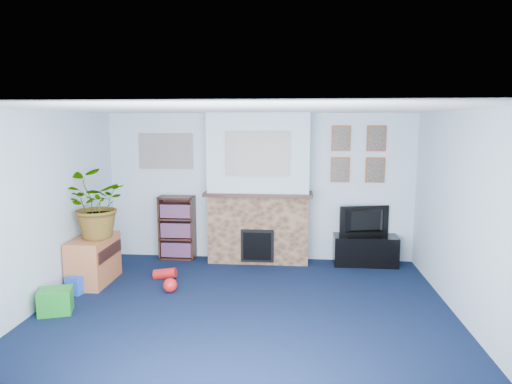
# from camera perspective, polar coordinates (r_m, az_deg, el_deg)

# --- Properties ---
(floor) EXTENTS (5.00, 4.50, 0.01)m
(floor) POSITION_cam_1_polar(r_m,az_deg,el_deg) (5.64, -1.47, -14.85)
(floor) COLOR #0D1733
(floor) RESTS_ON ground
(ceiling) EXTENTS (5.00, 4.50, 0.01)m
(ceiling) POSITION_cam_1_polar(r_m,az_deg,el_deg) (5.17, -1.57, 10.32)
(ceiling) COLOR white
(ceiling) RESTS_ON wall_back
(wall_back) EXTENTS (5.00, 0.04, 2.40)m
(wall_back) POSITION_cam_1_polar(r_m,az_deg,el_deg) (7.48, 0.44, 0.62)
(wall_back) COLOR silver
(wall_back) RESTS_ON ground
(wall_front) EXTENTS (5.00, 0.04, 2.40)m
(wall_front) POSITION_cam_1_polar(r_m,az_deg,el_deg) (3.13, -6.30, -11.05)
(wall_front) COLOR silver
(wall_front) RESTS_ON ground
(wall_left) EXTENTS (0.04, 4.50, 2.40)m
(wall_left) POSITION_cam_1_polar(r_m,az_deg,el_deg) (6.09, -25.62, -2.13)
(wall_left) COLOR silver
(wall_left) RESTS_ON ground
(wall_right) EXTENTS (0.04, 4.50, 2.40)m
(wall_right) POSITION_cam_1_polar(r_m,az_deg,el_deg) (5.58, 24.96, -3.01)
(wall_right) COLOR silver
(wall_right) RESTS_ON ground
(chimney_breast) EXTENTS (1.72, 0.50, 2.40)m
(chimney_breast) POSITION_cam_1_polar(r_m,az_deg,el_deg) (7.28, 0.31, 0.27)
(chimney_breast) COLOR brown
(chimney_breast) RESTS_ON ground
(collage_main) EXTENTS (1.00, 0.03, 0.68)m
(collage_main) POSITION_cam_1_polar(r_m,az_deg,el_deg) (7.01, 0.17, 4.84)
(collage_main) COLOR gray
(collage_main) RESTS_ON chimney_breast
(collage_left) EXTENTS (0.90, 0.03, 0.58)m
(collage_left) POSITION_cam_1_polar(r_m,az_deg,el_deg) (7.69, -11.20, 5.02)
(collage_left) COLOR gray
(collage_left) RESTS_ON wall_back
(portrait_tl) EXTENTS (0.30, 0.03, 0.40)m
(portrait_tl) POSITION_cam_1_polar(r_m,az_deg,el_deg) (7.40, 10.58, 6.60)
(portrait_tl) COLOR brown
(portrait_tl) RESTS_ON wall_back
(portrait_tr) EXTENTS (0.30, 0.03, 0.40)m
(portrait_tr) POSITION_cam_1_polar(r_m,az_deg,el_deg) (7.48, 14.81, 6.48)
(portrait_tr) COLOR brown
(portrait_tr) RESTS_ON wall_back
(portrait_bl) EXTENTS (0.30, 0.03, 0.40)m
(portrait_bl) POSITION_cam_1_polar(r_m,az_deg,el_deg) (7.44, 10.48, 2.75)
(portrait_bl) COLOR brown
(portrait_bl) RESTS_ON wall_back
(portrait_br) EXTENTS (0.30, 0.03, 0.40)m
(portrait_br) POSITION_cam_1_polar(r_m,az_deg,el_deg) (7.51, 14.66, 2.67)
(portrait_br) COLOR brown
(portrait_br) RESTS_ON wall_back
(tv_stand) EXTENTS (1.00, 0.42, 0.47)m
(tv_stand) POSITION_cam_1_polar(r_m,az_deg,el_deg) (7.53, 13.48, -7.16)
(tv_stand) COLOR black
(tv_stand) RESTS_ON ground
(television) EXTENTS (0.81, 0.28, 0.47)m
(television) POSITION_cam_1_polar(r_m,az_deg,el_deg) (7.44, 13.59, -3.56)
(television) COLOR black
(television) RESTS_ON tv_stand
(bookshelf) EXTENTS (0.58, 0.28, 1.05)m
(bookshelf) POSITION_cam_1_polar(r_m,az_deg,el_deg) (7.70, -9.80, -4.57)
(bookshelf) COLOR black
(bookshelf) RESTS_ON ground
(sideboard) EXTENTS (0.47, 0.84, 0.66)m
(sideboard) POSITION_cam_1_polar(r_m,az_deg,el_deg) (6.90, -19.62, -7.82)
(sideboard) COLOR #B7643A
(sideboard) RESTS_ON ground
(potted_plant) EXTENTS (1.03, 0.96, 0.94)m
(potted_plant) POSITION_cam_1_polar(r_m,az_deg,el_deg) (6.66, -19.74, -1.56)
(potted_plant) COLOR #26661E
(potted_plant) RESTS_ON sideboard
(mantel_clock) EXTENTS (0.10, 0.06, 0.14)m
(mantel_clock) POSITION_cam_1_polar(r_m,az_deg,el_deg) (7.23, 0.25, 0.50)
(mantel_clock) COLOR gold
(mantel_clock) RESTS_ON chimney_breast
(mantel_candle) EXTENTS (0.04, 0.04, 0.14)m
(mantel_candle) POSITION_cam_1_polar(r_m,az_deg,el_deg) (7.21, 2.89, 0.54)
(mantel_candle) COLOR #B2BFC6
(mantel_candle) RESTS_ON chimney_breast
(mantel_teddy) EXTENTS (0.12, 0.12, 0.12)m
(mantel_teddy) POSITION_cam_1_polar(r_m,az_deg,el_deg) (7.31, -4.34, 0.51)
(mantel_teddy) COLOR gray
(mantel_teddy) RESTS_ON chimney_breast
(mantel_can) EXTENTS (0.06, 0.06, 0.12)m
(mantel_can) POSITION_cam_1_polar(r_m,az_deg,el_deg) (7.21, 6.11, 0.34)
(mantel_can) COLOR blue
(mantel_can) RESTS_ON chimney_breast
(green_crate) EXTENTS (0.44, 0.40, 0.29)m
(green_crate) POSITION_cam_1_polar(r_m,az_deg,el_deg) (6.07, -23.77, -12.44)
(green_crate) COLOR #198C26
(green_crate) RESTS_ON ground
(toy_ball) EXTENTS (0.19, 0.19, 0.19)m
(toy_ball) POSITION_cam_1_polar(r_m,az_deg,el_deg) (6.33, -10.69, -11.43)
(toy_ball) COLOR red
(toy_ball) RESTS_ON ground
(toy_block) EXTENTS (0.23, 0.23, 0.24)m
(toy_block) POSITION_cam_1_polar(r_m,az_deg,el_deg) (6.63, -21.57, -10.80)
(toy_block) COLOR blue
(toy_block) RESTS_ON ground
(toy_tube) EXTENTS (0.34, 0.15, 0.19)m
(toy_tube) POSITION_cam_1_polar(r_m,az_deg,el_deg) (6.87, -11.30, -9.99)
(toy_tube) COLOR red
(toy_tube) RESTS_ON ground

